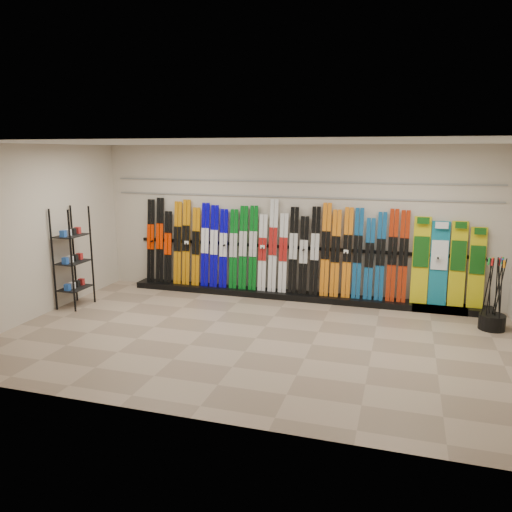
% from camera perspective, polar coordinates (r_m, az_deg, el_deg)
% --- Properties ---
extents(floor, '(8.00, 8.00, 0.00)m').
position_cam_1_polar(floor, '(7.93, -0.01, -9.38)').
color(floor, '#86705D').
rests_on(floor, ground).
extents(back_wall, '(8.00, 0.00, 8.00)m').
position_cam_1_polar(back_wall, '(9.90, 4.18, 3.88)').
color(back_wall, beige).
rests_on(back_wall, floor).
extents(left_wall, '(0.00, 5.00, 5.00)m').
position_cam_1_polar(left_wall, '(9.46, -23.91, 2.51)').
color(left_wall, beige).
rests_on(left_wall, floor).
extents(ceiling, '(8.00, 8.00, 0.00)m').
position_cam_1_polar(ceiling, '(7.39, -0.01, 12.86)').
color(ceiling, silver).
rests_on(ceiling, back_wall).
extents(ski_rack_base, '(8.00, 0.40, 0.12)m').
position_cam_1_polar(ski_rack_base, '(9.95, 5.04, -4.59)').
color(ski_rack_base, black).
rests_on(ski_rack_base, floor).
extents(skis, '(5.37, 0.22, 1.83)m').
position_cam_1_polar(skis, '(9.93, 1.34, 0.77)').
color(skis, black).
rests_on(skis, ski_rack_base).
extents(snowboards, '(1.25, 0.24, 1.59)m').
position_cam_1_polar(snowboards, '(9.67, 20.97, -0.81)').
color(snowboards, gold).
rests_on(snowboards, ski_rack_base).
extents(accessory_rack, '(0.40, 0.60, 1.87)m').
position_cam_1_polar(accessory_rack, '(9.88, -20.21, -0.17)').
color(accessory_rack, black).
rests_on(accessory_rack, floor).
extents(pole_bin, '(0.42, 0.42, 0.25)m').
position_cam_1_polar(pole_bin, '(9.13, 25.35, -6.82)').
color(pole_bin, black).
rests_on(pole_bin, floor).
extents(ski_poles, '(0.36, 0.37, 1.18)m').
position_cam_1_polar(ski_poles, '(9.00, 25.65, -3.89)').
color(ski_poles, black).
rests_on(ski_poles, pole_bin).
extents(slatwall_rail_0, '(7.60, 0.02, 0.03)m').
position_cam_1_polar(slatwall_rail_0, '(9.83, 4.20, 6.75)').
color(slatwall_rail_0, gray).
rests_on(slatwall_rail_0, back_wall).
extents(slatwall_rail_1, '(7.60, 0.02, 0.03)m').
position_cam_1_polar(slatwall_rail_1, '(9.80, 4.23, 8.50)').
color(slatwall_rail_1, gray).
rests_on(slatwall_rail_1, back_wall).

